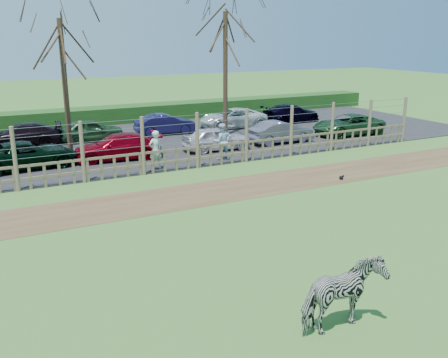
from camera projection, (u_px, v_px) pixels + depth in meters
name	position (u px, v px, depth m)	size (l,w,h in m)	color
ground	(233.00, 241.00, 14.40)	(120.00, 120.00, 0.00)	#65A048
dirt_strip	(175.00, 198.00, 18.24)	(34.00, 2.80, 0.01)	brown
asphalt	(105.00, 146.00, 26.78)	(44.00, 13.00, 0.04)	#232326
hedge	(78.00, 117.00, 32.62)	(46.00, 2.00, 1.10)	#1E4716
fence	(143.00, 157.00, 21.01)	(30.16, 0.16, 2.50)	brown
tree_mid	(62.00, 54.00, 23.70)	(4.80, 4.80, 6.83)	#3D2B1E
tree_right	(225.00, 44.00, 27.98)	(4.80, 4.80, 7.35)	#3D2B1E
zebra	(343.00, 296.00, 9.90)	(0.81, 1.78, 1.51)	gray
visitor_a	(155.00, 150.00, 21.76)	(0.63, 0.41, 1.72)	silver
visitor_b	(221.00, 142.00, 23.50)	(0.84, 0.65, 1.72)	silver
crow	(341.00, 178.00, 20.51)	(0.23, 0.17, 0.19)	black
car_2	(27.00, 155.00, 22.05)	(1.99, 4.32, 1.20)	black
car_3	(117.00, 147.00, 23.61)	(1.68, 4.13, 1.20)	maroon
car_4	(216.00, 138.00, 25.51)	(1.42, 3.52, 1.20)	silver
car_5	(281.00, 132.00, 27.26)	(1.27, 3.64, 1.20)	slate
car_6	(348.00, 125.00, 29.45)	(1.99, 4.32, 1.20)	#204B22
car_9	(21.00, 135.00, 26.38)	(1.68, 4.13, 1.20)	black
car_10	(91.00, 130.00, 27.78)	(1.42, 3.52, 1.20)	#254A26
car_11	(166.00, 124.00, 29.65)	(1.27, 3.64, 1.20)	#191746
car_12	(233.00, 118.00, 31.85)	(1.99, 4.32, 1.20)	silver
car_13	(291.00, 113.00, 33.73)	(1.68, 4.13, 1.20)	black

